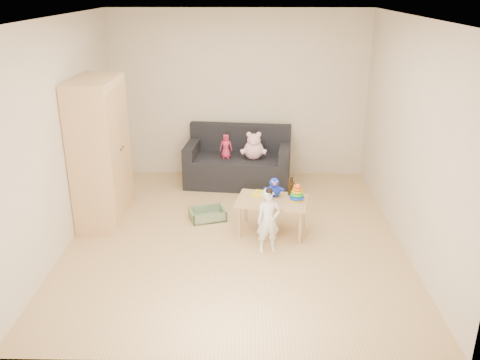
{
  "coord_description": "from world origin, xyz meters",
  "views": [
    {
      "loc": [
        0.17,
        -5.63,
        2.94
      ],
      "look_at": [
        0.05,
        0.25,
        0.65
      ],
      "focal_mm": 38.0,
      "sensor_mm": 36.0,
      "label": 1
    }
  ],
  "objects_px": {
    "wardrobe": "(100,152)",
    "sofa": "(238,170)",
    "play_table": "(272,216)",
    "toddler": "(268,221)"
  },
  "relations": [
    {
      "from": "sofa",
      "to": "toddler",
      "type": "distance_m",
      "value": 2.15
    },
    {
      "from": "wardrobe",
      "to": "play_table",
      "type": "bearing_deg",
      "value": -9.5
    },
    {
      "from": "wardrobe",
      "to": "sofa",
      "type": "relative_size",
      "value": 1.18
    },
    {
      "from": "wardrobe",
      "to": "play_table",
      "type": "relative_size",
      "value": 2.17
    },
    {
      "from": "play_table",
      "to": "toddler",
      "type": "relative_size",
      "value": 1.15
    },
    {
      "from": "wardrobe",
      "to": "sofa",
      "type": "distance_m",
      "value": 2.26
    },
    {
      "from": "play_table",
      "to": "sofa",
      "type": "bearing_deg",
      "value": 105.64
    },
    {
      "from": "sofa",
      "to": "play_table",
      "type": "relative_size",
      "value": 1.85
    },
    {
      "from": "sofa",
      "to": "toddler",
      "type": "bearing_deg",
      "value": -73.4
    },
    {
      "from": "sofa",
      "to": "wardrobe",
      "type": "bearing_deg",
      "value": -137.41
    }
  ]
}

